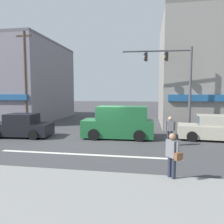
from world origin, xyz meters
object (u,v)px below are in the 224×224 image
object	(u,v)px
traffic_light_mast	(176,76)
utility_pole_far_right	(205,78)
van_waiting_far	(119,123)
sedan_crossing_center	(21,126)
street_tree	(198,87)
pedestrian_mid_crossing	(170,129)
sedan_crossing_leftbound	(114,116)
utility_pole_near_left	(25,78)
pedestrian_foreground_with_bag	(172,155)
sedan_approaching_near	(212,129)

from	to	relation	value
traffic_light_mast	utility_pole_far_right	bearing A→B (deg)	54.83
van_waiting_far	sedan_crossing_center	world-z (taller)	van_waiting_far
van_waiting_far	sedan_crossing_center	xyz separation A→B (m)	(-6.61, -0.75, -0.29)
street_tree	pedestrian_mid_crossing	distance (m)	8.54
sedan_crossing_center	utility_pole_far_right	bearing A→B (deg)	27.56
van_waiting_far	sedan_crossing_leftbound	bearing A→B (deg)	102.09
utility_pole_near_left	sedan_crossing_center	xyz separation A→B (m)	(1.94, -3.95, -3.53)
sedan_crossing_leftbound	pedestrian_mid_crossing	distance (m)	9.51
utility_pole_far_right	traffic_light_mast	size ratio (longest dim) A/B	1.33
pedestrian_foreground_with_bag	utility_pole_far_right	bearing A→B (deg)	72.87
sedan_crossing_leftbound	van_waiting_far	bearing A→B (deg)	-77.91
sedan_crossing_center	sedan_approaching_near	distance (m)	12.57
sedan_crossing_leftbound	pedestrian_mid_crossing	xyz separation A→B (m)	(4.55, -8.35, 0.24)
traffic_light_mast	sedan_crossing_center	distance (m)	11.33
sedan_crossing_center	pedestrian_foreground_with_bag	distance (m)	11.14
street_tree	pedestrian_foreground_with_bag	size ratio (longest dim) A/B	3.06
sedan_crossing_leftbound	sedan_crossing_center	bearing A→B (deg)	-124.84
street_tree	van_waiting_far	xyz separation A→B (m)	(-6.10, -5.94, -2.44)
street_tree	sedan_approaching_near	distance (m)	6.16
street_tree	traffic_light_mast	bearing A→B (deg)	-120.45
van_waiting_far	pedestrian_foreground_with_bag	xyz separation A→B (m)	(2.73, -6.82, -0.05)
sedan_approaching_near	utility_pole_near_left	bearing A→B (deg)	169.14
traffic_light_mast	sedan_approaching_near	distance (m)	4.36
sedan_crossing_center	traffic_light_mast	bearing A→B (deg)	15.05
van_waiting_far	utility_pole_near_left	bearing A→B (deg)	159.51
street_tree	utility_pole_near_left	bearing A→B (deg)	-169.39
van_waiting_far	pedestrian_foreground_with_bag	world-z (taller)	van_waiting_far
pedestrian_foreground_with_bag	pedestrian_mid_crossing	distance (m)	5.17
utility_pole_near_left	pedestrian_mid_crossing	xyz separation A→B (m)	(11.66, -4.86, -3.29)
utility_pole_far_right	pedestrian_foreground_with_bag	world-z (taller)	utility_pole_far_right
utility_pole_near_left	sedan_approaching_near	xyz separation A→B (m)	(14.46, -2.77, -3.53)
pedestrian_foreground_with_bag	street_tree	bearing A→B (deg)	75.22
traffic_light_mast	sedan_crossing_leftbound	world-z (taller)	traffic_light_mast
utility_pole_far_right	traffic_light_mast	bearing A→B (deg)	-125.17
utility_pole_near_left	utility_pole_far_right	distance (m)	15.60
sedan_crossing_leftbound	pedestrian_foreground_with_bag	distance (m)	14.14
pedestrian_mid_crossing	utility_pole_far_right	bearing A→B (deg)	65.24
traffic_light_mast	pedestrian_mid_crossing	bearing A→B (deg)	-100.63
sedan_approaching_near	sedan_crossing_center	bearing A→B (deg)	-174.65
sedan_crossing_leftbound	sedan_approaching_near	bearing A→B (deg)	-40.49
utility_pole_near_left	sedan_approaching_near	size ratio (longest dim) A/B	1.94
street_tree	pedestrian_mid_crossing	bearing A→B (deg)	-111.42
traffic_light_mast	pedestrian_mid_crossing	world-z (taller)	traffic_light_mast
utility_pole_near_left	traffic_light_mast	xyz separation A→B (m)	(12.36, -1.14, -0.06)
utility_pole_far_right	sedan_approaching_near	xyz separation A→B (m)	(-0.84, -5.80, -3.57)
street_tree	sedan_crossing_leftbound	world-z (taller)	street_tree
sedan_approaching_near	pedestrian_mid_crossing	world-z (taller)	pedestrian_mid_crossing
utility_pole_far_right	sedan_crossing_leftbound	distance (m)	8.94
utility_pole_far_right	sedan_crossing_leftbound	bearing A→B (deg)	176.76
street_tree	sedan_approaching_near	size ratio (longest dim) A/B	1.21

